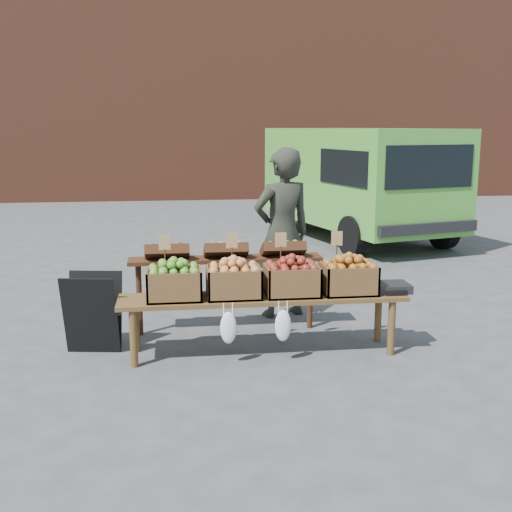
{
  "coord_description": "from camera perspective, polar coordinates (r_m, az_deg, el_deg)",
  "views": [
    {
      "loc": [
        0.11,
        -5.77,
        2.14
      ],
      "look_at": [
        0.93,
        0.51,
        0.85
      ],
      "focal_mm": 45.0,
      "sensor_mm": 36.0,
      "label": 1
    }
  ],
  "objects": [
    {
      "name": "weighing_scale",
      "position": [
        6.32,
        11.91,
        -2.74
      ],
      "size": [
        0.34,
        0.3,
        0.08
      ],
      "primitive_type": "cube",
      "color": "black",
      "rests_on": "display_bench"
    },
    {
      "name": "delivery_van",
      "position": [
        12.38,
        8.96,
        6.3
      ],
      "size": [
        3.25,
        5.05,
        2.09
      ],
      "primitive_type": null,
      "rotation": [
        0.0,
        0.0,
        0.26
      ],
      "color": "green",
      "rests_on": "ground"
    },
    {
      "name": "brick_building",
      "position": [
        20.97,
        -8.11,
        19.24
      ],
      "size": [
        24.0,
        4.0,
        10.0
      ],
      "primitive_type": "cube",
      "color": "brown",
      "rests_on": "ground"
    },
    {
      "name": "crate_golden_apples",
      "position": [
        5.95,
        -7.28,
        -2.48
      ],
      "size": [
        0.5,
        0.4,
        0.28
      ],
      "primitive_type": null,
      "color": "#4B8625",
      "rests_on": "display_bench"
    },
    {
      "name": "display_bench",
      "position": [
        6.12,
        0.61,
        -6.12
      ],
      "size": [
        2.7,
        0.56,
        0.57
      ],
      "primitive_type": null,
      "color": "brown",
      "rests_on": "ground"
    },
    {
      "name": "vendor",
      "position": [
        7.21,
        2.36,
        2.03
      ],
      "size": [
        0.8,
        0.65,
        1.91
      ],
      "primitive_type": "imported",
      "rotation": [
        0.0,
        0.0,
        3.45
      ],
      "color": "#272A21",
      "rests_on": "ground"
    },
    {
      "name": "back_table",
      "position": [
        6.72,
        -2.68,
        -2.45
      ],
      "size": [
        2.1,
        0.44,
        1.04
      ],
      "primitive_type": null,
      "color": "#3A1F10",
      "rests_on": "ground"
    },
    {
      "name": "crate_red_apples",
      "position": [
        6.05,
        3.2,
        -2.17
      ],
      "size": [
        0.5,
        0.4,
        0.28
      ],
      "primitive_type": null,
      "color": "maroon",
      "rests_on": "display_bench"
    },
    {
      "name": "crate_russet_pears",
      "position": [
        5.98,
        -2.0,
        -2.33
      ],
      "size": [
        0.5,
        0.4,
        0.28
      ],
      "primitive_type": null,
      "color": "gold",
      "rests_on": "display_bench"
    },
    {
      "name": "chalkboard_sign",
      "position": [
        6.33,
        -14.31,
        -4.91
      ],
      "size": [
        0.55,
        0.36,
        0.78
      ],
      "primitive_type": null,
      "rotation": [
        0.0,
        0.0,
        -0.16
      ],
      "color": "black",
      "rests_on": "ground"
    },
    {
      "name": "crate_green_apples",
      "position": [
        6.18,
        8.22,
        -1.99
      ],
      "size": [
        0.5,
        0.4,
        0.28
      ],
      "primitive_type": null,
      "color": "#AD691A",
      "rests_on": "display_bench"
    },
    {
      "name": "ground",
      "position": [
        6.16,
        -8.12,
        -8.94
      ],
      "size": [
        80.0,
        80.0,
        0.0
      ],
      "primitive_type": "plane",
      "color": "#48484B"
    }
  ]
}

